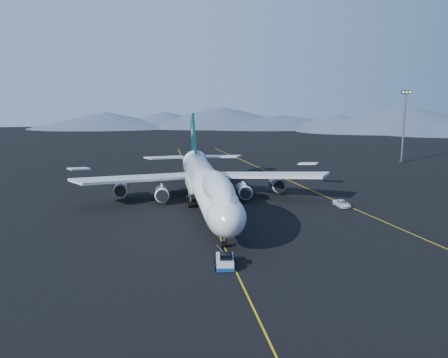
{
  "coord_description": "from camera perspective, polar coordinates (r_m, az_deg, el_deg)",
  "views": [
    {
      "loc": [
        -11.67,
        -104.9,
        26.04
      ],
      "look_at": [
        4.31,
        3.32,
        6.0
      ],
      "focal_mm": 40.0,
      "sensor_mm": 36.0,
      "label": 1
    }
  ],
  "objects": [
    {
      "name": "taxiway_line_side",
      "position": [
        124.96,
        11.28,
        -1.85
      ],
      "size": [
        28.08,
        198.09,
        0.01
      ],
      "primitive_type": "cube",
      "rotation": [
        0.0,
        0.0,
        0.14
      ],
      "color": "#C9A20B",
      "rests_on": "ground"
    },
    {
      "name": "pushback_tug",
      "position": [
        74.57,
        0.09,
        -9.48
      ],
      "size": [
        3.44,
        5.45,
        2.26
      ],
      "rotation": [
        0.0,
        0.0,
        -0.11
      ],
      "color": "silver",
      "rests_on": "ground"
    },
    {
      "name": "ground",
      "position": [
        108.71,
        -2.0,
        -3.48
      ],
      "size": [
        500.0,
        500.0,
        0.0
      ],
      "primitive_type": "plane",
      "color": "black",
      "rests_on": "ground"
    },
    {
      "name": "boeing_747",
      "position": [
        107.5,
        -2.02,
        -0.47
      ],
      "size": [
        59.62,
        72.43,
        19.37
      ],
      "color": "silver",
      "rests_on": "ground"
    },
    {
      "name": "floodlight_mast",
      "position": [
        186.22,
        19.85,
        5.67
      ],
      "size": [
        3.1,
        2.33,
        25.11
      ],
      "rotation": [
        0.0,
        0.0,
        0.39
      ],
      "color": "black",
      "rests_on": "ground"
    },
    {
      "name": "service_van",
      "position": [
        113.77,
        13.33,
        -2.75
      ],
      "size": [
        2.69,
        5.5,
        1.5
      ],
      "primitive_type": "imported",
      "rotation": [
        0.0,
        0.0,
        0.04
      ],
      "color": "white",
      "rests_on": "ground"
    },
    {
      "name": "taxiway_line_main",
      "position": [
        108.71,
        -2.0,
        -3.48
      ],
      "size": [
        0.25,
        220.0,
        0.01
      ],
      "primitive_type": "cube",
      "color": "#C9A20B",
      "rests_on": "ground"
    }
  ]
}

